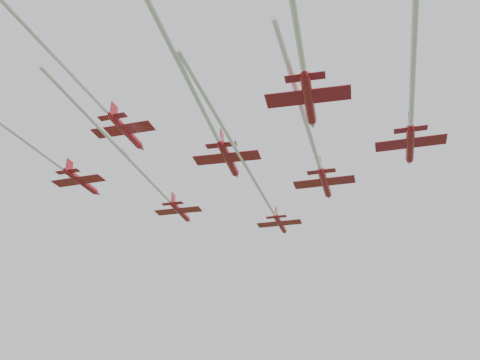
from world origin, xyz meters
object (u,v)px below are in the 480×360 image
at_px(jet_lead, 262,193).
at_px(jet_row4_right, 296,19).
at_px(jet_row3_right, 412,84).
at_px(jet_row2_right, 317,158).
at_px(jet_row4_left, 90,93).
at_px(jet_row3_left, 42,153).
at_px(jet_row3_mid, 194,91).
at_px(jet_row2_left, 156,186).

xyz_separation_m(jet_lead, jet_row4_right, (19.44, -35.90, -0.15)).
xyz_separation_m(jet_lead, jet_row3_right, (27.40, -19.98, 0.09)).
bearing_deg(jet_row2_right, jet_row4_left, -135.27).
distance_m(jet_row2_right, jet_row4_left, 33.96).
bearing_deg(jet_row3_left, jet_lead, 38.46).
bearing_deg(jet_row3_right, jet_lead, 132.84).
height_order(jet_lead, jet_row3_left, jet_row3_left).
bearing_deg(jet_row4_right, jet_row3_mid, 142.67).
bearing_deg(jet_row2_left, jet_row2_right, 5.76).
height_order(jet_row3_right, jet_row4_left, jet_row4_left).
xyz_separation_m(jet_row2_left, jet_row4_right, (31.81, -23.66, 1.13)).
distance_m(jet_lead, jet_row3_right, 33.91).
bearing_deg(jet_lead, jet_row4_right, -72.40).
bearing_deg(jet_lead, jet_row4_left, -114.59).
bearing_deg(jet_row2_right, jet_row3_right, -53.97).
bearing_deg(jet_row4_right, jet_row3_right, 48.96).
distance_m(jet_row3_right, jet_row4_left, 37.72).
height_order(jet_row2_right, jet_row4_right, jet_row2_right).
relative_size(jet_row2_right, jet_row3_left, 1.00).
bearing_deg(jet_row4_left, jet_row3_right, 9.65).
relative_size(jet_row3_right, jet_row4_right, 1.02).
xyz_separation_m(jet_row2_right, jet_row3_right, (16.25, -15.20, -1.48)).
bearing_deg(jet_row3_right, jet_row4_right, -127.62).
xyz_separation_m(jet_row3_left, jet_row4_left, (15.13, -7.54, 0.90)).
bearing_deg(jet_row3_mid, jet_row4_left, 179.62).
distance_m(jet_row3_mid, jet_row3_right, 24.69).
bearing_deg(jet_lead, jet_row3_left, -143.33).
relative_size(jet_row2_left, jet_row4_left, 1.04).
bearing_deg(jet_lead, jet_row3_right, -46.93).
xyz_separation_m(jet_row3_left, jet_row3_mid, (27.86, -4.42, -0.73)).
relative_size(jet_lead, jet_row4_right, 1.00).
bearing_deg(jet_row3_mid, jet_row2_left, 120.23).
relative_size(jet_lead, jet_row3_right, 0.97).
bearing_deg(jet_lead, jet_row2_left, -146.14).
xyz_separation_m(jet_row2_right, jet_row4_left, (-19.18, -28.03, 0.13)).
xyz_separation_m(jet_row3_mid, jet_row3_right, (22.70, 9.71, 0.02)).
height_order(jet_lead, jet_row4_right, jet_row4_right).
xyz_separation_m(jet_row2_right, jet_row4_right, (8.29, -31.12, -1.72)).
relative_size(jet_row2_right, jet_row3_right, 0.79).
distance_m(jet_row2_right, jet_row4_right, 32.26).
relative_size(jet_row3_mid, jet_row4_right, 1.14).
distance_m(jet_row2_left, jet_row4_right, 39.66).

